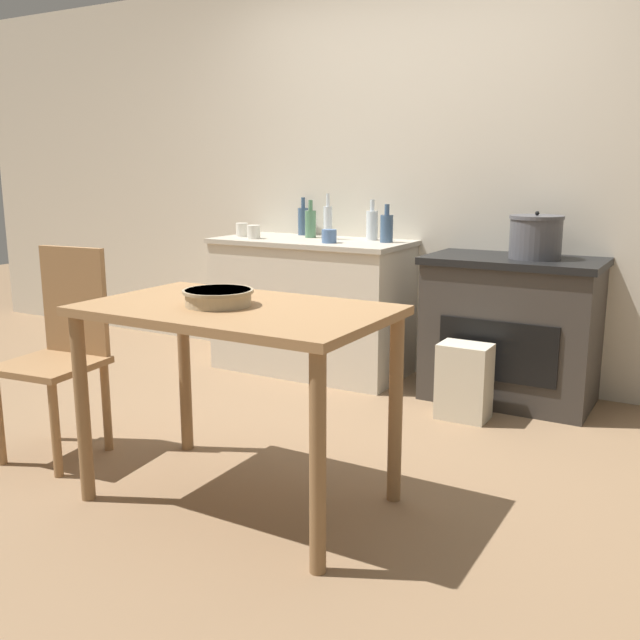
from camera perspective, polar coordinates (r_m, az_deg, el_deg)
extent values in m
plane|color=#896B4C|center=(3.47, -3.07, -10.27)|extent=(14.00, 14.00, 0.00)
cube|color=beige|center=(4.62, 7.70, 11.43)|extent=(8.00, 0.07, 2.55)
cube|color=beige|center=(4.67, -0.65, 0.97)|extent=(1.24, 0.58, 0.84)
cube|color=#B6AD9C|center=(4.60, -0.66, 6.28)|extent=(1.27, 0.61, 0.03)
cube|color=#38332D|center=(4.21, 15.02, -1.02)|extent=(0.93, 0.53, 0.79)
cube|color=black|center=(4.14, 15.33, 4.59)|extent=(0.97, 0.57, 0.04)
cube|color=black|center=(3.96, 13.96, -2.45)|extent=(0.65, 0.01, 0.33)
cube|color=#997047|center=(2.75, -6.71, 0.76)|extent=(1.17, 0.71, 0.03)
cylinder|color=olive|center=(2.99, -18.47, -6.79)|extent=(0.06, 0.06, 0.76)
cylinder|color=olive|center=(2.34, -0.18, -11.49)|extent=(0.06, 0.06, 0.76)
cylinder|color=olive|center=(3.41, -10.77, -4.08)|extent=(0.06, 0.06, 0.76)
cylinder|color=olive|center=(2.85, 6.06, -7.15)|extent=(0.06, 0.06, 0.76)
cube|color=#997047|center=(3.46, -20.79, -3.40)|extent=(0.44, 0.44, 0.03)
cube|color=#997047|center=(3.53, -19.04, 1.49)|extent=(0.36, 0.07, 0.50)
cylinder|color=#997047|center=(3.30, -20.41, -8.25)|extent=(0.04, 0.04, 0.43)
cylinder|color=#997047|center=(3.75, -20.61, -5.87)|extent=(0.04, 0.04, 0.43)
cylinder|color=#997047|center=(3.53, -16.71, -6.68)|extent=(0.04, 0.04, 0.43)
cube|color=beige|center=(3.88, 11.46, -4.84)|extent=(0.27, 0.19, 0.41)
cylinder|color=#4C4C51|center=(4.09, 16.86, 6.23)|extent=(0.28, 0.28, 0.22)
cylinder|color=#4C4C51|center=(4.09, 16.96, 7.87)|extent=(0.29, 0.29, 0.02)
sphere|color=black|center=(4.08, 16.98, 8.17)|extent=(0.02, 0.02, 0.02)
cylinder|color=tan|center=(2.76, -8.15, 1.79)|extent=(0.25, 0.25, 0.06)
cylinder|color=tan|center=(2.76, -8.16, 2.30)|extent=(0.27, 0.27, 0.01)
cylinder|color=#3D5675|center=(4.43, 5.35, 7.29)|extent=(0.08, 0.08, 0.17)
cylinder|color=#3D5675|center=(4.42, 5.38, 8.80)|extent=(0.03, 0.03, 0.07)
cylinder|color=silver|center=(4.61, 0.63, 7.78)|extent=(0.06, 0.06, 0.21)
cylinder|color=silver|center=(4.61, 0.64, 9.58)|extent=(0.02, 0.02, 0.08)
cylinder|color=silver|center=(4.57, 4.18, 7.55)|extent=(0.07, 0.07, 0.18)
cylinder|color=silver|center=(4.56, 4.21, 9.14)|extent=(0.03, 0.03, 0.07)
cylinder|color=#3D5675|center=(4.90, -1.35, 7.88)|extent=(0.07, 0.07, 0.18)
cylinder|color=#3D5675|center=(4.89, -1.36, 9.37)|extent=(0.03, 0.03, 0.07)
cylinder|color=#517F5B|center=(4.72, -0.76, 7.68)|extent=(0.07, 0.07, 0.18)
cylinder|color=#517F5B|center=(4.71, -0.76, 9.16)|extent=(0.03, 0.03, 0.07)
cylinder|color=#4C6B99|center=(4.38, 0.73, 6.72)|extent=(0.09, 0.09, 0.08)
cylinder|color=silver|center=(4.67, -5.33, 7.03)|extent=(0.09, 0.09, 0.09)
cylinder|color=silver|center=(4.83, -6.27, 7.19)|extent=(0.08, 0.08, 0.09)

